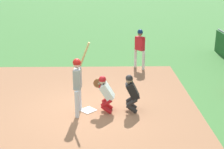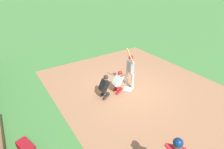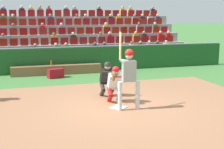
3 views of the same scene
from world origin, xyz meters
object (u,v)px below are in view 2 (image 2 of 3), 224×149
Objects in this scene: home_plate_umpire at (105,86)px; equipment_duffel_bag at (26,148)px; batter_at_plate at (130,67)px; catcher_crouching at (119,81)px; home_plate_marker at (128,89)px.

home_plate_umpire is 4.19m from equipment_duffel_bag.
batter_at_plate reaches higher than catcher_crouching.
home_plate_umpire is (-0.02, -1.43, 0.68)m from home_plate_marker.
home_plate_umpire is at bearing -83.16° from batter_at_plate.
home_plate_umpire is at bearing -90.80° from home_plate_marker.
catcher_crouching is (-0.05, -0.58, 0.68)m from home_plate_marker.
catcher_crouching is at bearing -95.16° from home_plate_marker.
batter_at_plate is at bearing 128.42° from home_plate_marker.
home_plate_umpire is (0.03, -0.85, -0.00)m from catcher_crouching.
batter_at_plate is 1.84× the size of home_plate_umpire.
home_plate_marker is at bearing -51.58° from batter_at_plate.
home_plate_umpire is at bearing -87.83° from catcher_crouching.
home_plate_marker is 0.34× the size of home_plate_umpire.
catcher_crouching is 5.01m from equipment_duffel_bag.
home_plate_umpire is 1.82× the size of equipment_duffel_bag.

